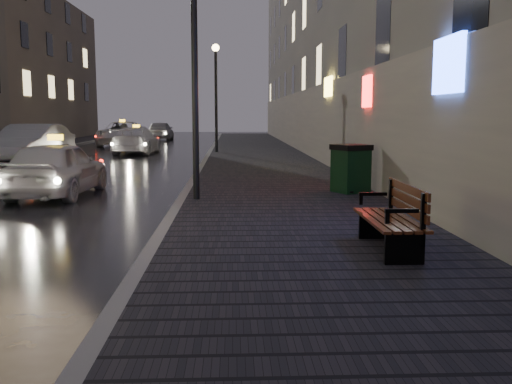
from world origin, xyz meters
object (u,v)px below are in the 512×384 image
Objects in this scene: lamp_near at (194,46)px; lamp_far at (216,84)px; bench at (394,217)px; trash_bin at (351,168)px; car_far at (161,131)px; car_left_mid at (31,145)px; taxi_far at (123,134)px; taxi_mid at (137,141)px; taxi_near at (57,168)px.

lamp_near is 1.00× the size of lamp_far.
lamp_far is 2.91× the size of bench.
trash_bin is 32.73m from car_far.
car_left_mid is 22.73m from car_far.
trash_bin reaches higher than bench.
lamp_far reaches higher than taxi_far.
lamp_far is 11.32m from taxi_far.
lamp_far is (0.00, 16.00, 0.00)m from lamp_near.
taxi_mid is 1.07× the size of car_far.
taxi_near is at bearing 92.35° from car_far.
car_far is at bearing 106.28° from lamp_far.
taxi_mid is 0.84× the size of taxi_far.
taxi_far reaches higher than taxi_mid.
taxi_far reaches higher than trash_bin.
lamp_near reaches higher than car_left_mid.
taxi_mid is at bearing -72.62° from taxi_far.
lamp_near reaches higher than bench.
car_left_mid is at bearing -90.86° from taxi_far.
trash_bin is 17.86m from taxi_mid.
taxi_near is (-6.58, 6.60, 0.08)m from bench.
taxi_far reaches higher than taxi_near.
taxi_far is at bearing 104.27° from lamp_near.
taxi_far reaches higher than car_far.
taxi_mid is (-0.59, 15.40, -0.02)m from taxi_near.
trash_bin is at bearing -35.45° from car_left_mid.
lamp_far is 1.29× the size of taxi_near.
taxi_near is 0.82× the size of car_left_mid.
lamp_near is at bearing 98.40° from car_far.
car_left_mid is at bearing -139.36° from lamp_far.
car_far is at bearing -84.29° from taxi_mid.
car_far is at bearing 98.45° from lamp_near.
taxi_far is at bearing 125.30° from lamp_far.
taxi_near is 30.97m from car_far.
car_far is (-7.88, 37.54, 0.13)m from bench.
car_far is at bearing 80.56° from taxi_far.
lamp_far is 15.71m from trash_bin.
taxi_near reaches higher than taxi_mid.
bench is 38.36m from car_far.
taxi_near is 0.73× the size of taxi_far.
trash_bin is at bearing 105.00° from car_far.
bench is at bearing -51.39° from car_left_mid.
lamp_near is at bearing 170.00° from trash_bin.
taxi_near reaches higher than bench.
bench is 1.57× the size of trash_bin.
car_left_mid is at bearing 124.39° from bench.
bench is 31.37m from taxi_far.
car_far reaches higher than taxi_mid.
taxi_near is at bearing 155.21° from lamp_near.
lamp_near is 16.00m from lamp_far.
lamp_near is 1.29× the size of taxi_near.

